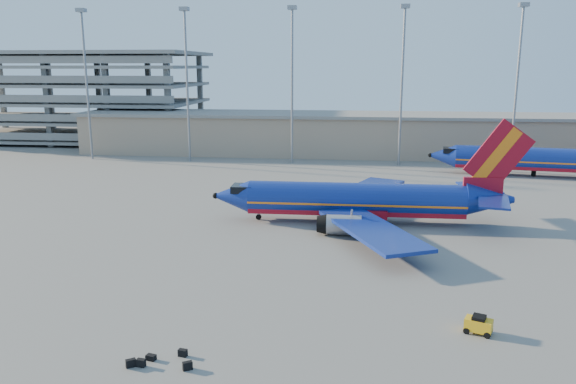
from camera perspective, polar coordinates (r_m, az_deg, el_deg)
name	(u,v)px	position (r m, az deg, el deg)	size (l,w,h in m)	color
ground	(290,233)	(61.98, 0.22, -4.22)	(220.00, 220.00, 0.00)	slate
terminal_building	(371,134)	(117.75, 8.38, 5.85)	(122.00, 16.00, 8.50)	gray
parking_garage	(75,92)	(149.85, -20.80, 9.45)	(62.00, 32.00, 21.40)	slate
light_mast_row	(347,69)	(104.93, 5.98, 12.35)	(101.60, 1.60, 28.65)	gray
aircraft_main	(363,201)	(66.10, 7.60, -0.88)	(36.55, 35.19, 12.38)	navy
aircraft_second	(541,159)	(102.36, 24.33, 3.05)	(37.12, 14.37, 12.61)	navy
baggage_tug	(479,324)	(41.69, 18.79, -12.61)	(2.09, 1.69, 1.30)	#EEAE15
luggage_pile	(159,360)	(37.06, -12.99, -16.33)	(4.21, 2.15, 0.53)	black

